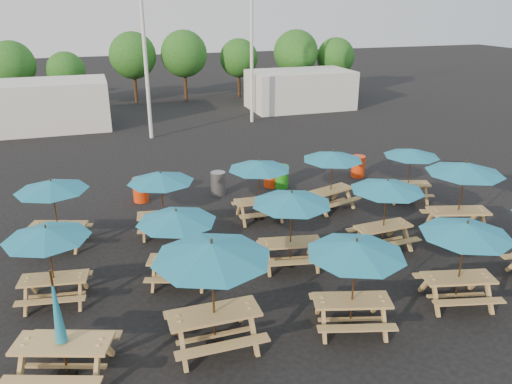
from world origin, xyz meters
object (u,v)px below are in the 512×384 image
object	(u,v)px
picnic_unit_11	(333,158)
picnic_unit_4	(177,220)
picnic_unit_14	(411,155)
waste_bin_3	(281,176)
picnic_unit_2	(52,189)
picnic_unit_1	(47,237)
picnic_unit_6	(356,252)
picnic_unit_3	(212,256)
picnic_unit_8	(259,168)
waste_bin_4	(358,166)
waste_bin_1	(218,183)
picnic_unit_9	(466,233)
waste_bin_0	(141,190)
picnic_unit_0	(61,334)
picnic_unit_10	(387,189)
waste_bin_2	(271,176)
picnic_unit_13	(465,171)
picnic_unit_5	(161,180)
picnic_unit_7	(292,202)

from	to	relation	value
picnic_unit_11	picnic_unit_4	bearing A→B (deg)	-167.35
picnic_unit_14	waste_bin_3	size ratio (longest dim) A/B	2.77
picnic_unit_2	picnic_unit_4	bearing A→B (deg)	-27.41
picnic_unit_14	picnic_unit_1	bearing A→B (deg)	-148.90
picnic_unit_6	picnic_unit_3	bearing A→B (deg)	-170.41
picnic_unit_2	picnic_unit_8	size ratio (longest dim) A/B	1.22
picnic_unit_3	picnic_unit_4	world-z (taller)	picnic_unit_3
waste_bin_4	waste_bin_1	bearing A→B (deg)	-178.20
picnic_unit_9	waste_bin_4	world-z (taller)	picnic_unit_9
picnic_unit_11	waste_bin_0	distance (m)	7.25
picnic_unit_0	picnic_unit_10	world-z (taller)	picnic_unit_0
picnic_unit_9	picnic_unit_10	distance (m)	3.23
picnic_unit_1	picnic_unit_3	xyz separation A→B (m)	(3.39, -2.90, 0.39)
picnic_unit_4	waste_bin_2	size ratio (longest dim) A/B	2.89
picnic_unit_13	picnic_unit_14	bearing A→B (deg)	103.25
picnic_unit_4	picnic_unit_11	size ratio (longest dim) A/B	0.99
picnic_unit_11	picnic_unit_10	bearing A→B (deg)	-104.22
waste_bin_4	picnic_unit_6	bearing A→B (deg)	-119.89
picnic_unit_11	picnic_unit_14	size ratio (longest dim) A/B	1.06
picnic_unit_0	picnic_unit_13	world-z (taller)	picnic_unit_0
picnic_unit_1	waste_bin_1	world-z (taller)	picnic_unit_1
waste_bin_1	picnic_unit_9	bearing A→B (deg)	-67.31
picnic_unit_3	picnic_unit_11	xyz separation A→B (m)	(5.88, 6.28, -0.32)
picnic_unit_4	picnic_unit_5	bearing A→B (deg)	108.10
picnic_unit_13	picnic_unit_14	size ratio (longest dim) A/B	1.17
picnic_unit_6	picnic_unit_11	size ratio (longest dim) A/B	1.03
picnic_unit_13	waste_bin_2	world-z (taller)	picnic_unit_13
picnic_unit_13	picnic_unit_0	bearing A→B (deg)	-149.58
picnic_unit_10	waste_bin_1	bearing A→B (deg)	118.41
picnic_unit_2	waste_bin_4	xyz separation A→B (m)	(12.00, 2.93, -1.43)
picnic_unit_3	picnic_unit_8	xyz separation A→B (m)	(3.10, 6.15, -0.34)
picnic_unit_5	picnic_unit_6	world-z (taller)	picnic_unit_6
picnic_unit_11	picnic_unit_8	bearing A→B (deg)	166.17
picnic_unit_7	picnic_unit_4	bearing A→B (deg)	-170.42
picnic_unit_2	picnic_unit_14	xyz separation A→B (m)	(12.43, -0.08, -0.09)
picnic_unit_2	waste_bin_4	distance (m)	12.43
waste_bin_1	picnic_unit_13	bearing A→B (deg)	-41.52
picnic_unit_2	waste_bin_0	distance (m)	4.32
picnic_unit_3	picnic_unit_4	size ratio (longest dim) A/B	0.96
picnic_unit_13	waste_bin_3	xyz separation A→B (m)	(-3.91, 5.79, -1.67)
picnic_unit_5	waste_bin_2	bearing A→B (deg)	40.41
picnic_unit_13	waste_bin_0	world-z (taller)	picnic_unit_13
picnic_unit_13	picnic_unit_2	bearing A→B (deg)	-178.07
picnic_unit_3	picnic_unit_4	distance (m)	2.90
picnic_unit_1	picnic_unit_3	distance (m)	4.48
picnic_unit_14	waste_bin_1	bearing A→B (deg)	173.89
picnic_unit_1	picnic_unit_7	bearing A→B (deg)	7.96
picnic_unit_5	picnic_unit_8	world-z (taller)	picnic_unit_8
picnic_unit_4	picnic_unit_7	distance (m)	3.17
picnic_unit_3	waste_bin_1	distance (m)	9.35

